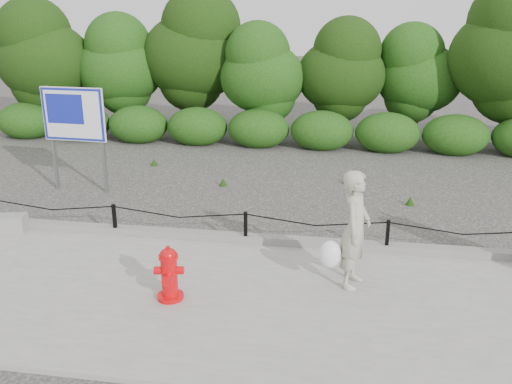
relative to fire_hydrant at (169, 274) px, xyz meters
name	(u,v)px	position (x,y,z in m)	size (l,w,h in m)	color
ground	(246,247)	(0.73, 2.16, -0.48)	(90.00, 90.00, 0.00)	#2D2B28
sidewalk	(222,299)	(0.73, 0.16, -0.44)	(14.00, 4.00, 0.08)	gray
curb	(246,238)	(0.73, 2.21, -0.33)	(14.00, 0.22, 0.14)	slate
chain_barrier	(246,224)	(0.73, 2.16, -0.02)	(10.06, 0.06, 0.60)	black
treeline	(297,60)	(0.79, 11.09, 2.12)	(20.36, 3.93, 5.02)	black
fire_hydrant	(169,274)	(0.00, 0.00, 0.00)	(0.45, 0.47, 0.83)	red
pedestrian	(353,231)	(2.61, 0.86, 0.49)	(0.81, 0.75, 1.82)	#AAA592
advertising_sign	(74,119)	(-3.74, 4.73, 1.26)	(1.54, 0.21, 2.46)	slate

